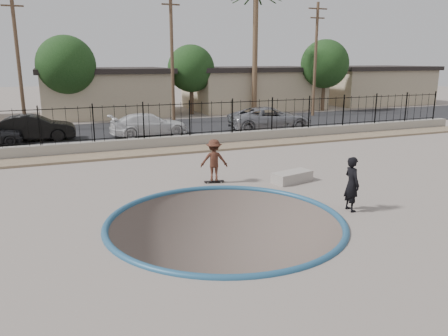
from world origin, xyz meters
The scene contains 24 objects.
ground centered at (0.00, 12.00, -1.10)m, with size 120.00×120.00×2.20m, color slate.
bowl_pit centered at (0.00, -1.00, 0.00)m, with size 6.84×6.84×1.80m, color #493E38, non-canonical shape.
coping_ring centered at (0.00, -1.00, 0.00)m, with size 7.04×7.04×0.20m, color #235174.
rock_strip centered at (0.00, 9.20, 0.06)m, with size 42.00×1.60×0.11m, color #9B8165.
retaining_wall centered at (0.00, 10.30, 0.30)m, with size 42.00×0.45×0.60m, color gray.
fence centered at (0.00, 10.30, 1.50)m, with size 40.00×0.04×1.80m.
street centered at (0.00, 17.00, 0.02)m, with size 90.00×8.00×0.04m, color black.
house_center centered at (0.00, 26.50, 1.97)m, with size 10.60×8.60×3.90m.
house_east centered at (14.00, 26.50, 1.97)m, with size 12.60×8.60×3.90m.
house_east_far centered at (28.00, 26.50, 1.97)m, with size 11.60×8.60×3.90m.
palm_right centered at (12.00, 22.00, 7.33)m, with size 2.30×2.30×10.30m.
utility_pole_left centered at (-6.00, 19.00, 4.70)m, with size 1.70×0.24×9.00m.
utility_pole_mid centered at (4.00, 19.00, 4.96)m, with size 1.70×0.24×9.50m.
utility_pole_right centered at (16.00, 19.00, 4.70)m, with size 1.70×0.24×9.00m.
street_tree_left centered at (-3.00, 23.00, 4.19)m, with size 4.32×4.32×6.36m.
street_tree_mid centered at (7.00, 24.00, 3.84)m, with size 3.96×3.96×5.83m.
street_tree_right centered at (19.00, 22.00, 4.19)m, with size 4.32×4.32×6.36m.
skater centered at (1.15, 3.00, 0.80)m, with size 1.03×0.59×1.59m, color brown.
skateboard centered at (1.15, 3.00, 0.05)m, with size 0.79×0.32×0.07m.
videographer centered at (4.00, -1.55, 0.86)m, with size 0.63×0.41×1.73m, color black.
concrete_ledge centered at (4.00, 2.00, 0.20)m, with size 1.60×0.70×0.40m, color gray.
car_b centered at (-5.40, 15.00, 0.79)m, with size 1.59×4.55×1.50m, color black.
car_c centered at (1.12, 14.22, 0.72)m, with size 1.92×4.72×1.37m, color silver.
car_d centered at (9.02, 13.40, 0.80)m, with size 2.54×5.51×1.53m, color gray.
Camera 1 is at (-4.51, -12.12, 4.62)m, focal length 35.00 mm.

